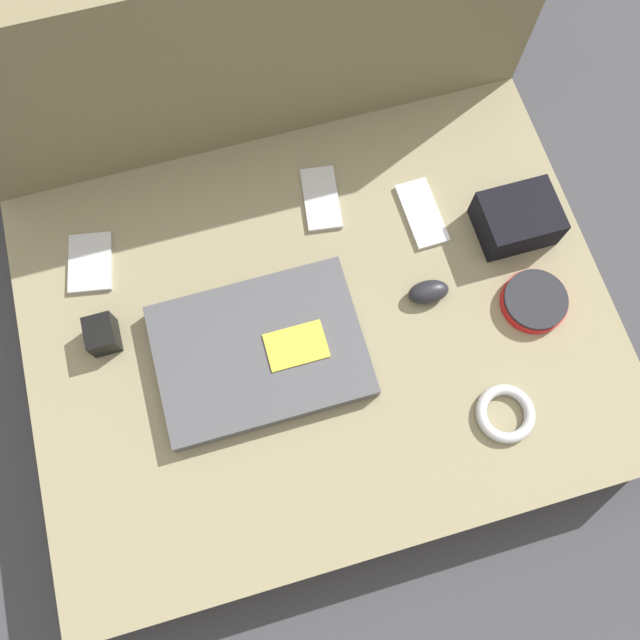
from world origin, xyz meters
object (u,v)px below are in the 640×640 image
object	(u,v)px
speaker_puck	(534,301)
phone_silver	(90,263)
phone_black	(422,213)
computer_mouse	(429,293)
laptop	(260,351)
camera_pouch	(517,219)
phone_small	(321,199)
charger_brick	(102,335)

from	to	relation	value
speaker_puck	phone_silver	xyz separation A→B (m)	(-0.66, 0.26, -0.01)
phone_silver	phone_black	xyz separation A→B (m)	(0.54, -0.06, -0.00)
computer_mouse	speaker_puck	size ratio (longest dim) A/B	0.65
laptop	camera_pouch	xyz separation A→B (m)	(0.45, 0.10, 0.02)
phone_silver	phone_black	distance (m)	0.55
phone_silver	phone_small	world-z (taller)	same
computer_mouse	phone_silver	bearing A→B (deg)	161.89
phone_small	charger_brick	size ratio (longest dim) A/B	2.30
laptop	phone_silver	xyz separation A→B (m)	(-0.23, 0.22, -0.01)
phone_black	phone_small	bearing A→B (deg)	153.67
speaker_puck	charger_brick	bearing A→B (deg)	169.25
phone_small	camera_pouch	size ratio (longest dim) A/B	1.00
phone_small	charger_brick	distance (m)	0.41
phone_black	phone_silver	bearing A→B (deg)	172.26
laptop	phone_silver	distance (m)	0.32
phone_silver	camera_pouch	size ratio (longest dim) A/B	0.91
camera_pouch	laptop	bearing A→B (deg)	-167.86
laptop	phone_black	world-z (taller)	laptop
phone_small	computer_mouse	bearing A→B (deg)	-53.35
laptop	phone_silver	size ratio (longest dim) A/B	2.82
speaker_puck	phone_silver	size ratio (longest dim) A/B	0.93
phone_small	laptop	bearing A→B (deg)	-117.07
camera_pouch	speaker_puck	bearing A→B (deg)	-96.96
computer_mouse	speaker_puck	xyz separation A→B (m)	(0.16, -0.06, -0.00)
phone_silver	camera_pouch	world-z (taller)	camera_pouch
phone_black	computer_mouse	bearing A→B (deg)	-106.34
laptop	camera_pouch	size ratio (longest dim) A/B	2.58
laptop	camera_pouch	distance (m)	0.46
speaker_puck	charger_brick	size ratio (longest dim) A/B	1.96
computer_mouse	camera_pouch	xyz separation A→B (m)	(0.17, 0.08, 0.02)
charger_brick	laptop	bearing A→B (deg)	-21.47
laptop	computer_mouse	distance (m)	0.28
camera_pouch	charger_brick	world-z (taller)	camera_pouch
charger_brick	phone_small	bearing A→B (deg)	20.25
computer_mouse	phone_black	bearing A→B (deg)	78.48
speaker_puck	phone_small	xyz separation A→B (m)	(-0.27, 0.27, -0.01)
computer_mouse	laptop	bearing A→B (deg)	-172.27
phone_silver	laptop	bearing A→B (deg)	-34.05
speaker_puck	phone_silver	distance (m)	0.71
speaker_puck	phone_small	size ratio (longest dim) A/B	0.85
computer_mouse	camera_pouch	world-z (taller)	camera_pouch
speaker_puck	phone_small	bearing A→B (deg)	135.48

